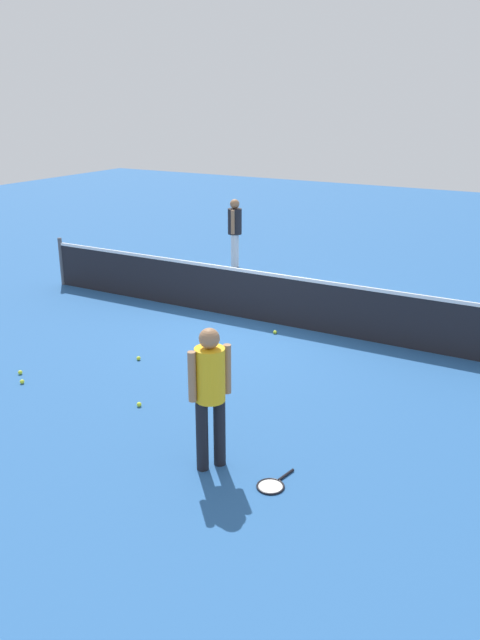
% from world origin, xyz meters
% --- Properties ---
extents(ground_plane, '(40.00, 40.00, 0.00)m').
position_xyz_m(ground_plane, '(0.00, 0.00, 0.00)').
color(ground_plane, '#265693').
extents(court_net, '(10.09, 0.09, 1.07)m').
position_xyz_m(court_net, '(0.00, 0.00, 0.50)').
color(court_net, '#4C4C51').
rests_on(court_net, ground_plane).
extents(player_near_side, '(0.47, 0.49, 1.70)m').
position_xyz_m(player_near_side, '(1.96, -4.77, 1.01)').
color(player_near_side, black).
rests_on(player_near_side, ground_plane).
extents(player_far_side, '(0.42, 0.52, 1.70)m').
position_xyz_m(player_far_side, '(-2.37, 3.23, 1.01)').
color(player_far_side, white).
rests_on(player_far_side, ground_plane).
extents(tennis_racket_near_player, '(0.37, 0.60, 0.03)m').
position_xyz_m(tennis_racket_near_player, '(2.75, -4.78, 0.01)').
color(tennis_racket_near_player, black).
rests_on(tennis_racket_near_player, ground_plane).
extents(tennis_racket_far_player, '(0.33, 0.59, 0.03)m').
position_xyz_m(tennis_racket_far_player, '(-3.25, 2.86, 0.01)').
color(tennis_racket_far_player, red).
rests_on(tennis_racket_far_player, ground_plane).
extents(tennis_ball_near_player, '(0.07, 0.07, 0.07)m').
position_xyz_m(tennis_ball_near_player, '(0.63, -0.49, 0.03)').
color(tennis_ball_near_player, '#C6E033').
rests_on(tennis_ball_near_player, ground_plane).
extents(tennis_ball_by_net, '(0.07, 0.07, 0.07)m').
position_xyz_m(tennis_ball_by_net, '(-0.75, -2.68, 0.03)').
color(tennis_ball_by_net, '#C6E033').
rests_on(tennis_ball_by_net, ground_plane).
extents(tennis_ball_midcourt, '(0.07, 0.07, 0.07)m').
position_xyz_m(tennis_ball_midcourt, '(-1.69, -4.26, 0.03)').
color(tennis_ball_midcourt, '#C6E033').
rests_on(tennis_ball_midcourt, ground_plane).
extents(tennis_ball_baseline, '(0.07, 0.07, 0.07)m').
position_xyz_m(tennis_ball_baseline, '(0.29, -3.99, 0.03)').
color(tennis_ball_baseline, '#C6E033').
rests_on(tennis_ball_baseline, ground_plane).
extents(tennis_ball_stray_left, '(0.07, 0.07, 0.07)m').
position_xyz_m(tennis_ball_stray_left, '(-1.98, -4.03, 0.03)').
color(tennis_ball_stray_left, '#C6E033').
rests_on(tennis_ball_stray_left, ground_plane).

